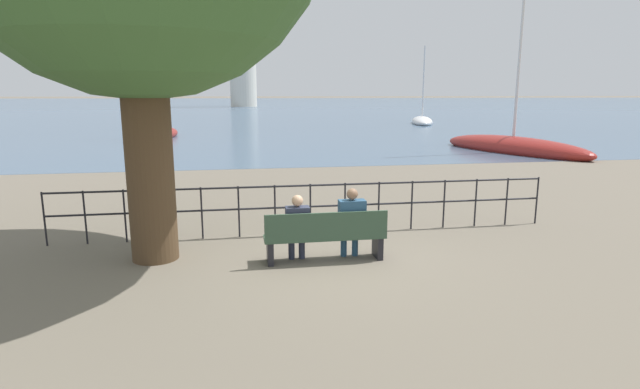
% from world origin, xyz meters
% --- Properties ---
extents(ground_plane, '(1000.00, 1000.00, 0.00)m').
position_xyz_m(ground_plane, '(0.00, 0.00, 0.00)').
color(ground_plane, '#706656').
extents(harbor_water, '(600.00, 300.00, 0.01)m').
position_xyz_m(harbor_water, '(0.00, 161.04, 0.00)').
color(harbor_water, '#47607A').
rests_on(harbor_water, ground_plane).
extents(park_bench, '(2.10, 0.45, 0.90)m').
position_xyz_m(park_bench, '(0.00, -0.07, 0.44)').
color(park_bench, '#334C38').
rests_on(park_bench, ground_plane).
extents(seated_person_left, '(0.41, 0.35, 1.18)m').
position_xyz_m(seated_person_left, '(-0.47, 0.02, 0.65)').
color(seated_person_left, '#2D3347').
rests_on(seated_person_left, ground_plane).
extents(seated_person_right, '(0.46, 0.35, 1.27)m').
position_xyz_m(seated_person_right, '(0.47, 0.01, 0.69)').
color(seated_person_right, navy).
rests_on(seated_person_right, ground_plane).
extents(promenade_railing, '(10.23, 0.04, 1.05)m').
position_xyz_m(promenade_railing, '(-0.00, 1.70, 0.69)').
color(promenade_railing, black).
rests_on(promenade_railing, ground_plane).
extents(sailboat_0, '(3.58, 7.47, 6.95)m').
position_xyz_m(sailboat_0, '(-6.74, 25.52, 0.23)').
color(sailboat_0, maroon).
rests_on(sailboat_0, ground_plane).
extents(sailboat_1, '(4.71, 9.00, 11.04)m').
position_xyz_m(sailboat_1, '(12.07, 14.58, 0.28)').
color(sailboat_1, maroon).
rests_on(sailboat_1, ground_plane).
extents(sailboat_2, '(4.05, 7.90, 7.55)m').
position_xyz_m(sailboat_2, '(16.27, 37.97, 0.23)').
color(sailboat_2, white).
rests_on(sailboat_2, ground_plane).
extents(harbor_lighthouse, '(5.70, 5.70, 28.16)m').
position_xyz_m(harbor_lighthouse, '(0.47, 104.20, 13.10)').
color(harbor_lighthouse, silver).
rests_on(harbor_lighthouse, ground_plane).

